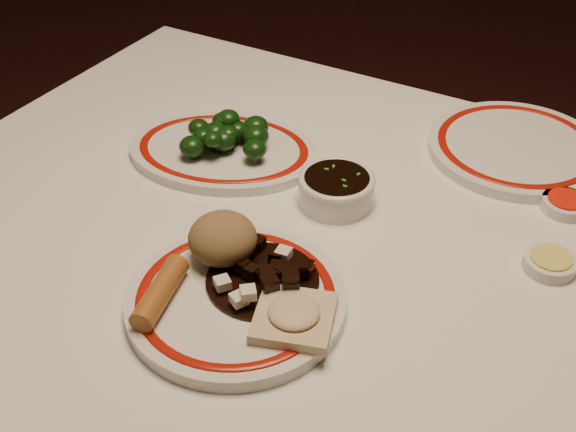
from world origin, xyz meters
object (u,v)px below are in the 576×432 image
Objects in this scene: spring_roll at (160,292)px; broccoli_pile at (225,134)px; main_plate at (236,300)px; broccoli_plate at (224,151)px; dining_table at (325,296)px; soy_bowl at (336,190)px; stirfry_heap at (268,275)px; fried_wonton at (294,316)px; rice_mound at (223,238)px.

spring_roll is 0.76× the size of broccoli_pile.
broccoli_plate is at bearing 126.19° from main_plate.
dining_table is 0.19m from main_plate.
dining_table is 0.14m from soy_bowl.
stirfry_heap reaches higher than main_plate.
dining_table is at bearing 103.88° from fried_wonton.
soy_bowl is (0.06, 0.19, -0.03)m from rice_mound.
rice_mound is 0.14m from fried_wonton.
main_plate is at bearing 176.43° from fried_wonton.
broccoli_plate is (-0.21, 0.22, -0.02)m from stirfry_heap.
rice_mound is at bearing -56.14° from broccoli_plate.
spring_roll is 0.29m from soy_bowl.
broccoli_pile reaches higher than soy_bowl.
fried_wonton and soy_bowl have the same top height.
broccoli_pile is at bearing 123.09° from rice_mound.
stirfry_heap is at bearing -7.93° from rice_mound.
rice_mound is at bearing 65.38° from spring_roll.
soy_bowl is (0.20, -0.02, 0.01)m from broccoli_plate.
stirfry_heap is at bearing -47.06° from broccoli_pile.
dining_table is 0.27m from broccoli_plate.
dining_table is at bearing 80.13° from stirfry_heap.
fried_wonton is at bearing 4.00° from spring_roll.
stirfry_heap is (-0.06, 0.04, -0.00)m from fried_wonton.
spring_roll is (-0.07, -0.05, 0.02)m from main_plate.
spring_roll reaches higher than main_plate.
broccoli_pile is (-0.26, 0.26, 0.01)m from fried_wonton.
soy_bowl is at bearing 61.76° from spring_roll.
spring_roll is 0.33m from broccoli_pile.
broccoli_pile is (-0.21, 0.22, 0.01)m from stirfry_heap.
spring_roll is 0.30× the size of broccoli_plate.
spring_roll is 0.33m from broccoli_plate.
fried_wonton is 0.32× the size of broccoli_plate.
stirfry_heap is 0.20m from soy_bowl.
broccoli_pile is (-0.12, 0.31, 0.01)m from spring_roll.
main_plate is at bearing -44.99° from rice_mound.
rice_mound is 0.20m from soy_bowl.
broccoli_pile is at bearing 132.94° from stirfry_heap.
soy_bowl is (0.01, 0.23, 0.01)m from main_plate.
dining_table is 9.10× the size of stirfry_heap.
spring_roll is (-0.02, -0.10, -0.02)m from rice_mound.
main_plate is 0.32m from broccoli_pile.
dining_table is 0.16m from stirfry_heap.
fried_wonton is 0.25m from soy_bowl.
soy_bowl is at bearing -6.26° from broccoli_plate.
fried_wonton reaches higher than broccoli_plate.
stirfry_heap is (0.07, -0.01, -0.02)m from rice_mound.
soy_bowl is at bearing 105.96° from fried_wonton.
dining_table is 11.87× the size of spring_roll.
broccoli_pile is at bearing 97.83° from spring_roll.
fried_wonton is (0.08, -0.00, 0.02)m from main_plate.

